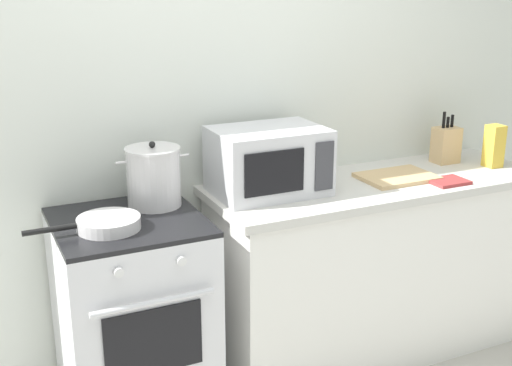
% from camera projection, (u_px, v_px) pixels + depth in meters
% --- Properties ---
extents(back_wall, '(4.40, 0.10, 2.50)m').
position_uv_depth(back_wall, '(237.00, 111.00, 3.19)').
color(back_wall, silver).
rests_on(back_wall, ground_plane).
extents(lower_cabinet_right, '(1.64, 0.56, 0.88)m').
position_uv_depth(lower_cabinet_right, '(374.00, 270.00, 3.37)').
color(lower_cabinet_right, white).
rests_on(lower_cabinet_right, ground_plane).
extents(countertop_right, '(1.70, 0.60, 0.04)m').
position_uv_depth(countertop_right, '(379.00, 184.00, 3.24)').
color(countertop_right, beige).
rests_on(countertop_right, lower_cabinet_right).
extents(stove, '(0.60, 0.64, 0.92)m').
position_uv_depth(stove, '(134.00, 320.00, 2.84)').
color(stove, silver).
rests_on(stove, ground_plane).
extents(stock_pot, '(0.32, 0.24, 0.29)m').
position_uv_depth(stock_pot, '(154.00, 177.00, 2.84)').
color(stock_pot, silver).
rests_on(stock_pot, stove).
extents(frying_pan, '(0.45, 0.25, 0.05)m').
position_uv_depth(frying_pan, '(107.00, 223.00, 2.60)').
color(frying_pan, silver).
rests_on(frying_pan, stove).
extents(microwave, '(0.50, 0.37, 0.30)m').
position_uv_depth(microwave, '(268.00, 161.00, 3.00)').
color(microwave, silver).
rests_on(microwave, countertop_right).
extents(cutting_board, '(0.36, 0.26, 0.02)m').
position_uv_depth(cutting_board, '(397.00, 177.00, 3.25)').
color(cutting_board, tan).
rests_on(cutting_board, countertop_right).
extents(knife_block, '(0.13, 0.10, 0.28)m').
position_uv_depth(knife_block, '(446.00, 144.00, 3.51)').
color(knife_block, tan).
rests_on(knife_block, countertop_right).
extents(pasta_box, '(0.08, 0.08, 0.22)m').
position_uv_depth(pasta_box, '(494.00, 146.00, 3.43)').
color(pasta_box, gold).
rests_on(pasta_box, countertop_right).
extents(oven_mitt, '(0.18, 0.14, 0.02)m').
position_uv_depth(oven_mitt, '(448.00, 181.00, 3.18)').
color(oven_mitt, '#993333').
rests_on(oven_mitt, countertop_right).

